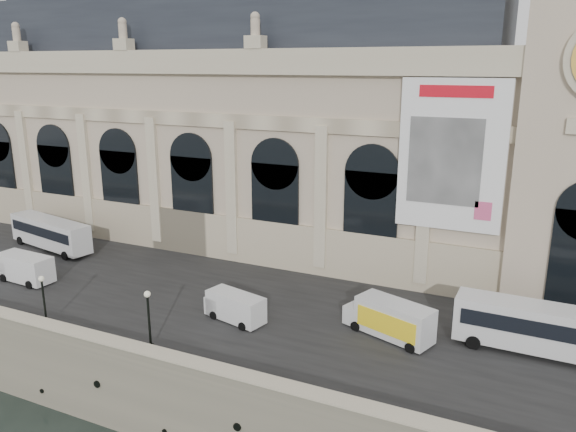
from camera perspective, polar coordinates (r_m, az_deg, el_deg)
name	(u,v)px	position (r m, az deg, el deg)	size (l,w,h in m)	color
ground	(82,419)	(48.92, -20.21, -18.79)	(260.00, 260.00, 0.00)	black
quay	(279,251)	(73.41, -0.92, -3.55)	(160.00, 70.00, 6.00)	gray
street	(184,284)	(55.44, -10.54, -6.85)	(160.00, 24.00, 0.06)	#2D2D2D
parapet	(79,338)	(46.02, -20.44, -11.57)	(160.00, 1.40, 1.21)	gray
museum	(219,123)	(69.14, -7.02, 9.39)	(69.00, 18.70, 29.10)	beige
bus_left	(50,233)	(69.43, -22.99, -1.57)	(12.42, 4.80, 3.59)	silver
bus_right	(547,329)	(45.31, 24.78, -10.37)	(12.88, 3.17, 3.78)	silver
van_b	(23,268)	(60.77, -25.35, -4.76)	(6.21, 2.80, 2.71)	white
van_c	(233,306)	(47.24, -5.63, -9.11)	(5.64, 3.17, 2.37)	silver
box_truck	(390,319)	(44.96, 10.30, -10.24)	(7.62, 4.56, 2.93)	silver
lamp_left	(44,302)	(49.37, -23.53, -8.02)	(0.45, 0.45, 4.42)	black
lamp_right	(149,321)	(43.15, -13.93, -10.31)	(0.48, 0.48, 4.71)	black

